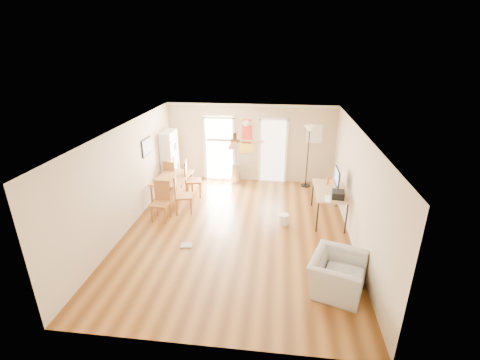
# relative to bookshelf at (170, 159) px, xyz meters

# --- Properties ---
(floor) EXTENTS (7.00, 7.00, 0.00)m
(floor) POSITION_rel_bookshelf_xyz_m (2.55, -2.74, -0.91)
(floor) COLOR brown
(floor) RESTS_ON ground
(ceiling) EXTENTS (5.50, 7.00, 0.00)m
(ceiling) POSITION_rel_bookshelf_xyz_m (2.55, -2.74, 1.69)
(ceiling) COLOR silver
(ceiling) RESTS_ON floor
(wall_back) EXTENTS (5.50, 0.04, 2.60)m
(wall_back) POSITION_rel_bookshelf_xyz_m (2.55, 0.76, 0.39)
(wall_back) COLOR beige
(wall_back) RESTS_ON floor
(wall_front) EXTENTS (5.50, 0.04, 2.60)m
(wall_front) POSITION_rel_bookshelf_xyz_m (2.55, -6.24, 0.39)
(wall_front) COLOR beige
(wall_front) RESTS_ON floor
(wall_left) EXTENTS (0.04, 7.00, 2.60)m
(wall_left) POSITION_rel_bookshelf_xyz_m (-0.20, -2.74, 0.39)
(wall_left) COLOR beige
(wall_left) RESTS_ON floor
(wall_right) EXTENTS (0.04, 7.00, 2.60)m
(wall_right) POSITION_rel_bookshelf_xyz_m (5.30, -2.74, 0.39)
(wall_right) COLOR beige
(wall_right) RESTS_ON floor
(crown_molding) EXTENTS (5.50, 7.00, 0.08)m
(crown_molding) POSITION_rel_bookshelf_xyz_m (2.55, -2.74, 1.65)
(crown_molding) COLOR white
(crown_molding) RESTS_ON wall_back
(kitchen_doorway) EXTENTS (0.90, 0.10, 2.10)m
(kitchen_doorway) POSITION_rel_bookshelf_xyz_m (1.50, 0.75, 0.14)
(kitchen_doorway) COLOR white
(kitchen_doorway) RESTS_ON wall_back
(bathroom_doorway) EXTENTS (0.80, 0.10, 2.10)m
(bathroom_doorway) POSITION_rel_bookshelf_xyz_m (3.30, 0.75, 0.14)
(bathroom_doorway) COLOR white
(bathroom_doorway) RESTS_ON wall_back
(wall_decal) EXTENTS (0.46, 0.03, 1.10)m
(wall_decal) POSITION_rel_bookshelf_xyz_m (2.42, 0.74, 0.64)
(wall_decal) COLOR red
(wall_decal) RESTS_ON wall_back
(ac_grille) EXTENTS (0.50, 0.04, 0.60)m
(ac_grille) POSITION_rel_bookshelf_xyz_m (4.60, 0.73, 0.79)
(ac_grille) COLOR white
(ac_grille) RESTS_ON wall_back
(framed_poster) EXTENTS (0.04, 0.66, 0.48)m
(framed_poster) POSITION_rel_bookshelf_xyz_m (-0.18, -1.34, 0.79)
(framed_poster) COLOR black
(framed_poster) RESTS_ON wall_left
(ceiling_fan) EXTENTS (1.24, 1.24, 0.20)m
(ceiling_fan) POSITION_rel_bookshelf_xyz_m (2.55, -3.04, 1.52)
(ceiling_fan) COLOR #593819
(ceiling_fan) RESTS_ON ceiling
(bookshelf) EXTENTS (0.51, 0.87, 1.83)m
(bookshelf) POSITION_rel_bookshelf_xyz_m (0.00, 0.00, 0.00)
(bookshelf) COLOR silver
(bookshelf) RESTS_ON floor
(dining_table) EXTENTS (0.98, 1.50, 0.71)m
(dining_table) POSITION_rel_bookshelf_xyz_m (0.40, -1.08, -0.56)
(dining_table) COLOR #A56F35
(dining_table) RESTS_ON floor
(dining_chair_right_a) EXTENTS (0.54, 0.54, 1.13)m
(dining_chair_right_a) POSITION_rel_bookshelf_xyz_m (0.95, -0.77, -0.35)
(dining_chair_right_a) COLOR brown
(dining_chair_right_a) RESTS_ON floor
(dining_chair_right_b) EXTENTS (0.55, 0.55, 1.10)m
(dining_chair_right_b) POSITION_rel_bookshelf_xyz_m (0.95, -1.87, -0.36)
(dining_chair_right_b) COLOR #A56E35
(dining_chair_right_b) RESTS_ON floor
(dining_chair_near) EXTENTS (0.45, 0.45, 1.05)m
(dining_chair_near) POSITION_rel_bookshelf_xyz_m (0.46, -2.38, -0.39)
(dining_chair_near) COLOR #A86C36
(dining_chair_near) RESTS_ON floor
(dining_chair_far) EXTENTS (0.50, 0.50, 0.99)m
(dining_chair_far) POSITION_rel_bookshelf_xyz_m (0.18, -0.36, -0.42)
(dining_chair_far) COLOR #9F6533
(dining_chair_far) RESTS_ON floor
(trash_can) EXTENTS (0.35, 0.35, 0.69)m
(trash_can) POSITION_rel_bookshelf_xyz_m (2.08, 0.46, -0.57)
(trash_can) COLOR #B8B8BA
(trash_can) RESTS_ON floor
(torchiere_lamp) EXTENTS (0.39, 0.39, 2.03)m
(torchiere_lamp) POSITION_rel_bookshelf_xyz_m (4.42, 0.43, 0.10)
(torchiere_lamp) COLOR black
(torchiere_lamp) RESTS_ON floor
(computer_desk) EXTENTS (0.78, 1.55, 0.83)m
(computer_desk) POSITION_rel_bookshelf_xyz_m (4.86, -1.77, -0.50)
(computer_desk) COLOR tan
(computer_desk) RESTS_ON floor
(imac) EXTENTS (0.24, 0.62, 0.57)m
(imac) POSITION_rel_bookshelf_xyz_m (5.02, -1.75, 0.20)
(imac) COLOR black
(imac) RESTS_ON computer_desk
(keyboard) EXTENTS (0.18, 0.43, 0.02)m
(keyboard) POSITION_rel_bookshelf_xyz_m (4.75, -2.34, -0.07)
(keyboard) COLOR white
(keyboard) RESTS_ON computer_desk
(printer) EXTENTS (0.33, 0.37, 0.18)m
(printer) POSITION_rel_bookshelf_xyz_m (5.00, -2.23, 0.01)
(printer) COLOR black
(printer) RESTS_ON computer_desk
(orange_bottle) EXTENTS (0.08, 0.08, 0.22)m
(orange_bottle) POSITION_rel_bookshelf_xyz_m (4.85, -1.37, 0.03)
(orange_bottle) COLOR #E45614
(orange_bottle) RESTS_ON computer_desk
(wastebasket_a) EXTENTS (0.32, 0.32, 0.29)m
(wastebasket_a) POSITION_rel_bookshelf_xyz_m (3.70, -2.25, -0.77)
(wastebasket_a) COLOR silver
(wastebasket_a) RESTS_ON floor
(floor_cloth) EXTENTS (0.29, 0.24, 0.04)m
(floor_cloth) POSITION_rel_bookshelf_xyz_m (1.46, -3.54, -0.89)
(floor_cloth) COLOR gray
(floor_cloth) RESTS_ON floor
(armchair) EXTENTS (1.25, 1.33, 0.70)m
(armchair) POSITION_rel_bookshelf_xyz_m (4.70, -4.65, -0.56)
(armchair) COLOR #AAAAA5
(armchair) RESTS_ON floor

